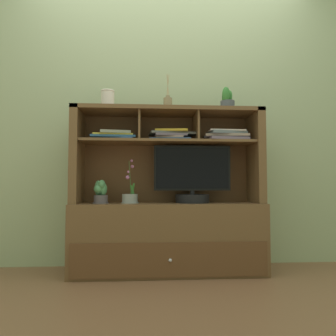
{
  "coord_description": "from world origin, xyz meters",
  "views": [
    {
      "loc": [
        -0.17,
        -2.49,
        0.66
      ],
      "look_at": [
        0.0,
        0.0,
        0.8
      ],
      "focal_mm": 34.29,
      "sensor_mm": 36.0,
      "label": 1
    }
  ],
  "objects": [
    {
      "name": "floor_plane",
      "position": [
        0.0,
        0.0,
        -0.01
      ],
      "size": [
        6.0,
        6.0,
        0.02
      ],
      "primitive_type": "cube",
      "color": "brown",
      "rests_on": "ground"
    },
    {
      "name": "back_wall",
      "position": [
        0.0,
        0.24,
        1.4
      ],
      "size": [
        6.0,
        0.02,
        2.8
      ],
      "primitive_type": "cube",
      "color": "#9FAE83",
      "rests_on": "ground"
    },
    {
      "name": "media_console",
      "position": [
        0.0,
        0.01,
        0.39
      ],
      "size": [
        1.45,
        0.45,
        1.26
      ],
      "color": "brown",
      "rests_on": "ground"
    },
    {
      "name": "tv_monitor",
      "position": [
        0.19,
        -0.0,
        0.71
      ],
      "size": [
        0.6,
        0.26,
        0.45
      ],
      "color": "black",
      "rests_on": "media_console"
    },
    {
      "name": "potted_orchid",
      "position": [
        -0.29,
        -0.02,
        0.57
      ],
      "size": [
        0.14,
        0.14,
        0.33
      ],
      "color": "gray",
      "rests_on": "media_console"
    },
    {
      "name": "potted_fern",
      "position": [
        -0.51,
        -0.04,
        0.62
      ],
      "size": [
        0.12,
        0.12,
        0.18
      ],
      "color": "#544B51",
      "rests_on": "media_console"
    },
    {
      "name": "magazine_stack_left",
      "position": [
        0.46,
        -0.03,
        1.05
      ],
      "size": [
        0.36,
        0.24,
        0.08
      ],
      "color": "slate",
      "rests_on": "media_console"
    },
    {
      "name": "magazine_stack_centre",
      "position": [
        0.02,
        0.01,
        1.05
      ],
      "size": [
        0.37,
        0.25,
        0.08
      ],
      "color": "#354D77",
      "rests_on": "media_console"
    },
    {
      "name": "magazine_stack_right",
      "position": [
        -0.42,
        -0.03,
        1.04
      ],
      "size": [
        0.34,
        0.24,
        0.06
      ],
      "color": "#324D78",
      "rests_on": "media_console"
    },
    {
      "name": "diffuser_bottle",
      "position": [
        0.0,
        0.02,
        1.31
      ],
      "size": [
        0.07,
        0.07,
        0.29
      ],
      "color": "#8B7754",
      "rests_on": "media_console"
    },
    {
      "name": "potted_succulent",
      "position": [
        0.47,
        -0.02,
        1.33
      ],
      "size": [
        0.13,
        0.14,
        0.18
      ],
      "color": "#44494F",
      "rests_on": "media_console"
    },
    {
      "name": "ceramic_vase",
      "position": [
        -0.47,
        0.01,
        1.33
      ],
      "size": [
        0.11,
        0.11,
        0.15
      ],
      "color": "silver",
      "rests_on": "media_console"
    }
  ]
}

